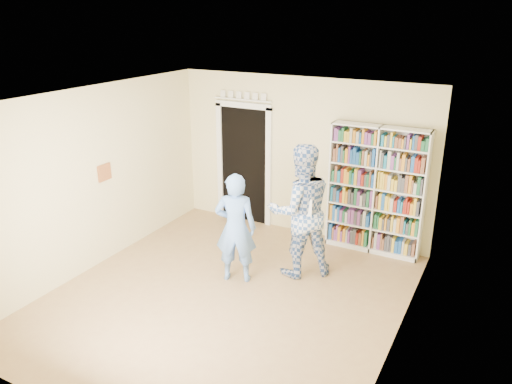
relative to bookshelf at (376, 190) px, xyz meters
The scene contains 11 objects.
floor 2.90m from the bookshelf, 119.94° to the right, with size 5.00×5.00×0.00m, color #9C724B.
ceiling 3.17m from the bookshelf, 119.94° to the right, with size 5.00×5.00×0.00m, color white.
wall_back 1.39m from the bookshelf, behind, with size 4.50×4.50×0.00m, color beige.
wall_left 4.31m from the bookshelf, 146.93° to the right, with size 5.00×5.00×0.00m, color beige.
wall_right 2.53m from the bookshelf, 69.00° to the right, with size 5.00×5.00×0.00m, color beige.
bookshelf is the anchor object (origin of this frame).
doorway 2.46m from the bookshelf, behind, with size 1.10×0.08×2.43m.
wall_art 4.19m from the bookshelf, 149.08° to the right, with size 0.03×0.25×0.25m, color brown.
man_blue 2.38m from the bookshelf, 128.76° to the right, with size 0.59×0.39×1.62m, color #6492DE.
man_plaid 1.45m from the bookshelf, 121.34° to the right, with size 0.96×0.75×1.98m, color #305393.
paper_sheet 1.58m from the bookshelf, 113.05° to the right, with size 0.23×0.01×0.33m, color white.
Camera 1 is at (3.12, -5.04, 3.69)m, focal length 35.00 mm.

